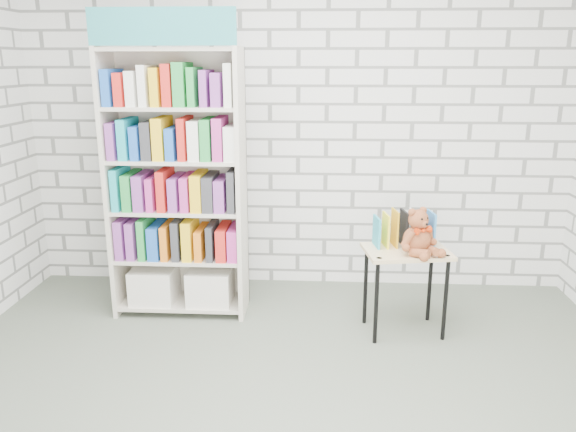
{
  "coord_description": "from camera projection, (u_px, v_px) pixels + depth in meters",
  "views": [
    {
      "loc": [
        0.19,
        -2.65,
        1.88
      ],
      "look_at": [
        -0.02,
        0.95,
        0.89
      ],
      "focal_mm": 35.0,
      "sensor_mm": 36.0,
      "label": 1
    }
  ],
  "objects": [
    {
      "name": "ground",
      "position": [
        282.0,
        419.0,
        3.06
      ],
      "size": [
        4.5,
        4.5,
        0.0
      ],
      "primitive_type": "plane",
      "color": "#51594B",
      "rests_on": "ground"
    },
    {
      "name": "room_shell",
      "position": [
        281.0,
        83.0,
        2.58
      ],
      "size": [
        4.52,
        4.02,
        2.81
      ],
      "color": "silver",
      "rests_on": "ground"
    },
    {
      "name": "bookshelf",
      "position": [
        177.0,
        183.0,
        4.14
      ],
      "size": [
        0.99,
        0.39,
        2.22
      ],
      "color": "beige",
      "rests_on": "ground"
    },
    {
      "name": "display_table",
      "position": [
        406.0,
        261.0,
        3.91
      ],
      "size": [
        0.63,
        0.48,
        0.62
      ],
      "color": "#DBBB83",
      "rests_on": "ground"
    },
    {
      "name": "table_books",
      "position": [
        404.0,
        229.0,
        3.95
      ],
      "size": [
        0.42,
        0.24,
        0.24
      ],
      "color": "teal",
      "rests_on": "display_table"
    },
    {
      "name": "teddy_bear",
      "position": [
        419.0,
        236.0,
        3.78
      ],
      "size": [
        0.31,
        0.3,
        0.32
      ],
      "color": "maroon",
      "rests_on": "display_table"
    }
  ]
}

